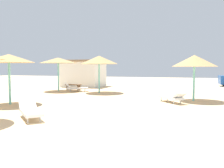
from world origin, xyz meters
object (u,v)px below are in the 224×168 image
object	(u,v)px
parasol_2	(99,60)
bench_0	(73,86)
lounger_2	(76,88)
beach_cabana	(84,73)
lounger_4	(172,97)
parasol_6	(58,60)
lounger_1	(30,111)
parasol_4	(194,61)
parasol_5	(9,59)

from	to	relation	value
parasol_2	bench_0	xyz separation A→B (m)	(-3.10, 1.59, -2.22)
lounger_2	beach_cabana	size ratio (longest dim) A/B	0.46
parasol_2	beach_cabana	distance (m)	6.56
lounger_4	beach_cabana	world-z (taller)	beach_cabana
parasol_2	bench_0	world-z (taller)	parasol_2
parasol_6	lounger_1	world-z (taller)	parasol_6
lounger_2	bench_0	bearing A→B (deg)	124.49
parasol_6	lounger_4	xyz separation A→B (m)	(9.58, -3.78, -2.25)
parasol_4	beach_cabana	xyz separation A→B (m)	(-10.77, 7.60, -0.98)
parasol_2	lounger_1	world-z (taller)	parasol_2
parasol_2	parasol_4	world-z (taller)	parasol_2
parasol_5	lounger_2	xyz separation A→B (m)	(0.26, 7.14, -2.13)
lounger_1	lounger_4	distance (m)	7.76
parasol_4	bench_0	bearing A→B (deg)	158.48
bench_0	parasol_6	bearing A→B (deg)	-115.59
parasol_2	lounger_2	bearing A→B (deg)	174.98
parasol_2	parasol_6	distance (m)	3.77
lounger_4	parasol_6	bearing A→B (deg)	158.49
parasol_2	lounger_4	xyz separation A→B (m)	(5.82, -3.56, -2.25)
beach_cabana	lounger_2	bearing A→B (deg)	-71.74
parasol_6	parasol_2	bearing A→B (deg)	-3.24
parasol_5	parasol_6	xyz separation A→B (m)	(-1.37, 7.17, 0.11)
parasol_4	parasol_6	size ratio (longest dim) A/B	0.87
parasol_5	lounger_1	size ratio (longest dim) A/B	1.49
lounger_4	beach_cabana	xyz separation A→B (m)	(-9.62, 8.78, 1.08)
beach_cabana	bench_0	bearing A→B (deg)	-79.16
parasol_5	lounger_4	distance (m)	9.14
bench_0	beach_cabana	bearing A→B (deg)	100.84
parasol_5	parasol_4	bearing A→B (deg)	26.01
parasol_5	lounger_1	world-z (taller)	parasol_5
lounger_4	beach_cabana	size ratio (longest dim) A/B	0.44
beach_cabana	parasol_6	bearing A→B (deg)	-89.62
parasol_6	lounger_1	bearing A→B (deg)	-64.40
parasol_4	parasol_6	distance (m)	11.05
parasol_6	bench_0	distance (m)	2.70
bench_0	parasol_4	bearing A→B (deg)	-21.52
lounger_1	lounger_2	world-z (taller)	lounger_2
parasol_2	lounger_4	size ratio (longest dim) A/B	1.57
parasol_6	parasol_4	bearing A→B (deg)	-13.58
parasol_5	lounger_1	bearing A→B (deg)	-38.39
parasol_5	lounger_4	bearing A→B (deg)	22.44
parasol_2	parasol_4	size ratio (longest dim) A/B	1.08
parasol_4	bench_0	world-z (taller)	parasol_4
parasol_4	lounger_1	bearing A→B (deg)	-129.96
lounger_1	beach_cabana	xyz separation A→B (m)	(-4.73, 14.81, 1.08)
parasol_5	lounger_4	xyz separation A→B (m)	(8.21, 3.39, -2.14)
lounger_4	bench_0	size ratio (longest dim) A/B	1.22
parasol_5	parasol_2	bearing A→B (deg)	71.01
bench_0	beach_cabana	size ratio (longest dim) A/B	0.36
parasol_6	parasol_5	bearing A→B (deg)	-79.20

